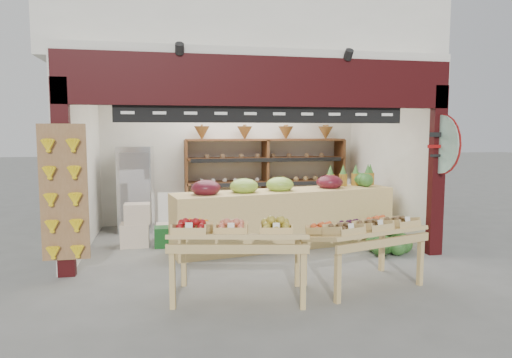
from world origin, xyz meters
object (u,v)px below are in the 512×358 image
object	(u,v)px
refrigerator	(136,189)
watermelon_pile	(388,240)
mid_counter	(285,216)
display_table_left	(230,233)
back_shelving	(265,166)
display_table_right	(363,229)
cardboard_stack	(150,230)

from	to	relation	value
refrigerator	watermelon_pile	distance (m)	4.82
watermelon_pile	mid_counter	bearing A→B (deg)	155.51
display_table_left	watermelon_pile	distance (m)	3.18
back_shelving	mid_counter	distance (m)	2.11
back_shelving	mid_counter	world-z (taller)	back_shelving
back_shelving	watermelon_pile	size ratio (longest dim) A/B	4.27
refrigerator	display_table_right	xyz separation A→B (m)	(2.98, -3.91, -0.11)
back_shelving	display_table_left	size ratio (longest dim) A/B	1.99
refrigerator	mid_counter	xyz separation A→B (m)	(2.54, -1.78, -0.30)
back_shelving	watermelon_pile	bearing A→B (deg)	-62.07
display_table_left	watermelon_pile	bearing A→B (deg)	27.29
back_shelving	cardboard_stack	xyz separation A→B (m)	(-2.36, -1.49, -0.95)
cardboard_stack	display_table_right	distance (m)	3.80
back_shelving	cardboard_stack	size ratio (longest dim) A/B	3.35
refrigerator	watermelon_pile	bearing A→B (deg)	-27.20
refrigerator	watermelon_pile	xyz separation A→B (m)	(4.08, -2.48, -0.63)
refrigerator	display_table_right	distance (m)	4.92
watermelon_pile	back_shelving	bearing A→B (deg)	117.93
watermelon_pile	cardboard_stack	bearing A→B (deg)	162.27
cardboard_stack	mid_counter	world-z (taller)	mid_counter
mid_counter	display_table_right	world-z (taller)	mid_counter
refrigerator	display_table_left	xyz separation A→B (m)	(1.29, -3.92, -0.07)
cardboard_stack	watermelon_pile	xyz separation A→B (m)	(3.79, -1.21, -0.07)
refrigerator	mid_counter	distance (m)	3.12
mid_counter	display_table_left	distance (m)	2.49
mid_counter	watermelon_pile	distance (m)	1.72
cardboard_stack	display_table_left	xyz separation A→B (m)	(1.01, -2.65, 0.49)
display_table_left	display_table_right	world-z (taller)	display_table_left
watermelon_pile	refrigerator	bearing A→B (deg)	148.65
cardboard_stack	display_table_right	world-z (taller)	display_table_right
refrigerator	cardboard_stack	distance (m)	1.42
display_table_right	watermelon_pile	world-z (taller)	display_table_right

